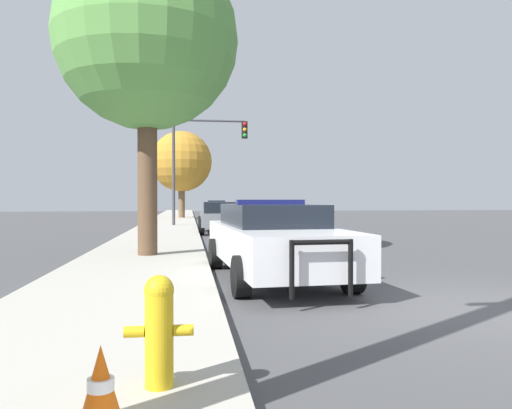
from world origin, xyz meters
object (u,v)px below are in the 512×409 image
Objects in this scene: traffic_light at (202,149)px; traffic_cone at (101,388)px; fire_hydrant at (159,327)px; tree_sidewalk_near at (147,40)px; police_car at (273,239)px; tree_sidewalk_far at (182,162)px; car_background_distant at (217,207)px; car_background_midblock at (220,216)px.

traffic_light reaches higher than traffic_cone.
tree_sidewalk_near is (-0.78, 8.78, 4.83)m from fire_hydrant.
police_car is 6.22m from tree_sidewalk_near.
tree_sidewalk_far reaches higher than traffic_cone.
tree_sidewalk_far is at bearing 89.96° from traffic_cone.
traffic_cone is at bearing -90.46° from car_background_distant.
fire_hydrant is 0.17× the size of car_background_distant.
traffic_cone is at bearing 67.62° from police_car.
tree_sidewalk_near is at bearing -97.08° from traffic_light.
tree_sidewalk_near is at bearing 95.08° from fire_hydrant.
tree_sidewalk_far is 34.18m from traffic_cone.
car_background_midblock is (-1.20, -23.87, -0.00)m from car_background_distant.
tree_sidewalk_near is at bearing -55.30° from police_car.
tree_sidewalk_near is at bearing -103.27° from car_background_midblock.
traffic_light is (-0.85, 17.13, 3.35)m from police_car.
traffic_light is 1.20× the size of car_background_distant.
fire_hydrant is at bearing -84.92° from tree_sidewalk_near.
traffic_light is 19.76m from car_background_distant.
traffic_cone is at bearing -90.04° from tree_sidewalk_far.
car_background_distant is (1.86, 19.38, -3.37)m from traffic_light.
car_background_midblock is (0.66, -4.49, -3.37)m from traffic_light.
tree_sidewalk_far reaches higher than fire_hydrant.
police_car is at bearing -88.18° from car_background_midblock.
tree_sidewalk_near reaches higher than car_background_midblock.
car_background_distant is at bearing 88.08° from car_background_midblock.
police_car is 5.83m from fire_hydrant.
police_car is 1.26× the size of car_background_midblock.
car_background_distant reaches higher than traffic_cone.
tree_sidewalk_far is at bearing 88.82° from tree_sidewalk_near.
fire_hydrant is (-1.79, -5.55, -0.19)m from police_car.
car_background_distant is at bearing 83.85° from tree_sidewalk_near.
fire_hydrant is 33.49m from tree_sidewalk_far.
fire_hydrant is 18.25m from car_background_midblock.
tree_sidewalk_near reaches higher than car_background_distant.
traffic_light reaches higher than police_car.
police_car is 0.97× the size of traffic_light.
tree_sidewalk_near is at bearing -92.46° from car_background_distant.
traffic_cone is at bearing -113.72° from fire_hydrant.
car_background_distant is 0.74× the size of tree_sidewalk_far.
car_background_midblock is (1.60, 18.18, 0.17)m from fire_hydrant.
traffic_light is at bearing 82.92° from tree_sidewalk_near.
tree_sidewalk_far is at bearing 98.06° from car_background_midblock.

